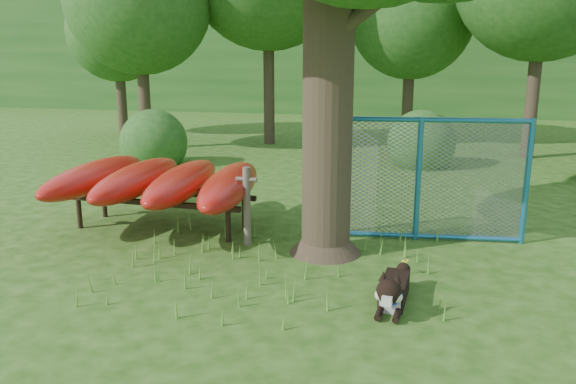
# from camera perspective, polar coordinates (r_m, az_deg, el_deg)

# --- Properties ---
(ground) EXTENTS (80.00, 80.00, 0.00)m
(ground) POSITION_cam_1_polar(r_m,az_deg,el_deg) (7.12, -3.85, -9.98)
(ground) COLOR #21490E
(ground) RESTS_ON ground
(wooden_post) EXTENTS (0.33, 0.11, 1.23)m
(wooden_post) POSITION_cam_1_polar(r_m,az_deg,el_deg) (8.61, -4.20, -1.23)
(wooden_post) COLOR brown
(wooden_post) RESTS_ON ground
(kayak_rack) EXTENTS (3.46, 3.28, 1.08)m
(kayak_rack) POSITION_cam_1_polar(r_m,az_deg,el_deg) (9.61, -12.88, 1.11)
(kayak_rack) COLOR black
(kayak_rack) RESTS_ON ground
(husky_dog) EXTENTS (0.37, 1.24, 0.55)m
(husky_dog) POSITION_cam_1_polar(r_m,az_deg,el_deg) (6.73, 10.60, -9.85)
(husky_dog) COLOR black
(husky_dog) RESTS_ON ground
(fence_section) EXTENTS (3.33, 0.43, 3.26)m
(fence_section) POSITION_cam_1_polar(r_m,az_deg,el_deg) (9.00, 13.09, 1.26)
(fence_section) COLOR teal
(fence_section) RESTS_ON ground
(wildflower_clump) EXTENTS (0.10, 0.10, 0.22)m
(wildflower_clump) POSITION_cam_1_polar(r_m,az_deg,el_deg) (7.69, 11.78, -7.03)
(wildflower_clump) COLOR #609932
(wildflower_clump) RESTS_ON ground
(bg_tree_a) EXTENTS (4.40, 4.40, 6.70)m
(bg_tree_a) POSITION_cam_1_polar(r_m,az_deg,el_deg) (18.38, -14.93, 18.23)
(bg_tree_a) COLOR #33281C
(bg_tree_a) RESTS_ON ground
(bg_tree_c) EXTENTS (4.00, 4.00, 6.12)m
(bg_tree_c) POSITION_cam_1_polar(r_m,az_deg,el_deg) (19.28, 12.46, 16.99)
(bg_tree_c) COLOR #33281C
(bg_tree_c) RESTS_ON ground
(bg_tree_f) EXTENTS (3.60, 3.60, 5.55)m
(bg_tree_f) POSITION_cam_1_polar(r_m,az_deg,el_deg) (22.15, -16.97, 15.26)
(bg_tree_f) COLOR #33281C
(bg_tree_f) RESTS_ON ground
(shrub_left) EXTENTS (1.80, 1.80, 1.80)m
(shrub_left) POSITION_cam_1_polar(r_m,az_deg,el_deg) (15.65, -13.36, 2.70)
(shrub_left) COLOR #20501A
(shrub_left) RESTS_ON ground
(shrub_mid) EXTENTS (1.80, 1.80, 1.80)m
(shrub_mid) POSITION_cam_1_polar(r_m,az_deg,el_deg) (15.49, 13.24, 2.60)
(shrub_mid) COLOR #20501A
(shrub_mid) RESTS_ON ground
(wooded_hillside) EXTENTS (80.00, 12.00, 6.00)m
(wooded_hillside) POSITION_cam_1_polar(r_m,az_deg,el_deg) (34.29, 10.32, 13.57)
(wooded_hillside) COLOR #20501A
(wooded_hillside) RESTS_ON ground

